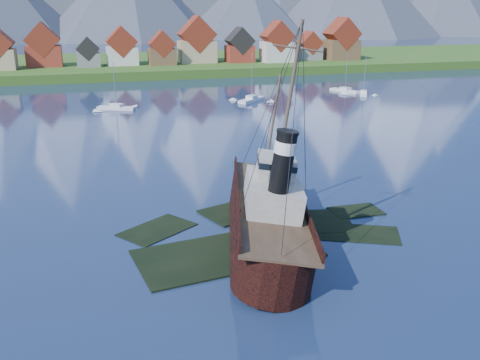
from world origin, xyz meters
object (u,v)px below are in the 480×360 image
object	(u,v)px
sailboat_d	(252,100)
sailboat_f	(364,94)
sailboat_e	(345,91)
sailboat_c	(116,108)
tugboat_wreck	(259,211)

from	to	relation	value
sailboat_d	sailboat_f	bearing A→B (deg)	51.16
sailboat_d	sailboat_e	distance (m)	31.46
sailboat_c	sailboat_e	xyz separation A→B (m)	(65.14, 9.70, -0.02)
sailboat_c	sailboat_e	bearing A→B (deg)	-56.71
sailboat_c	sailboat_f	size ratio (longest dim) A/B	1.05
sailboat_d	sailboat_f	size ratio (longest dim) A/B	1.18
sailboat_d	sailboat_e	world-z (taller)	sailboat_d
sailboat_d	sailboat_f	world-z (taller)	sailboat_d
tugboat_wreck	sailboat_c	size ratio (longest dim) A/B	2.60
sailboat_e	sailboat_f	world-z (taller)	sailboat_e
tugboat_wreck	sailboat_c	bearing A→B (deg)	111.95
tugboat_wreck	sailboat_f	size ratio (longest dim) A/B	2.74
tugboat_wreck	sailboat_d	distance (m)	85.50
tugboat_wreck	sailboat_d	bearing A→B (deg)	88.06
sailboat_c	sailboat_e	distance (m)	65.86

